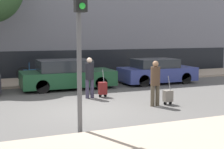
{
  "coord_description": "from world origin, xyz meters",
  "views": [
    {
      "loc": [
        -3.07,
        -9.75,
        2.51
      ],
      "look_at": [
        1.57,
        1.8,
        0.95
      ],
      "focal_mm": 50.0,
      "sensor_mm": 36.0,
      "label": 1
    }
  ],
  "objects_px": {
    "pedestrian_left": "(90,75)",
    "parked_car_2": "(157,72)",
    "parked_car_1": "(67,75)",
    "trolley_left": "(103,88)",
    "parked_bicycle": "(33,73)",
    "trolley_right": "(168,96)",
    "pedestrian_right": "(155,81)",
    "traffic_light": "(80,25)"
  },
  "relations": [
    {
      "from": "trolley_right",
      "to": "traffic_light",
      "type": "xyz_separation_m",
      "value": [
        -3.93,
        -2.21,
        2.43
      ]
    },
    {
      "from": "parked_car_1",
      "to": "trolley_left",
      "type": "relative_size",
      "value": 3.75
    },
    {
      "from": "pedestrian_left",
      "to": "traffic_light",
      "type": "height_order",
      "value": "traffic_light"
    },
    {
      "from": "parked_car_1",
      "to": "parked_bicycle",
      "type": "bearing_deg",
      "value": 114.24
    },
    {
      "from": "pedestrian_left",
      "to": "parked_car_1",
      "type": "bearing_deg",
      "value": -82.37
    },
    {
      "from": "parked_car_1",
      "to": "parked_car_2",
      "type": "distance_m",
      "value": 4.81
    },
    {
      "from": "parked_car_2",
      "to": "trolley_left",
      "type": "height_order",
      "value": "parked_car_2"
    },
    {
      "from": "trolley_left",
      "to": "parked_bicycle",
      "type": "distance_m",
      "value": 5.72
    },
    {
      "from": "trolley_left",
      "to": "trolley_right",
      "type": "height_order",
      "value": "trolley_left"
    },
    {
      "from": "parked_car_2",
      "to": "trolley_right",
      "type": "bearing_deg",
      "value": -115.51
    },
    {
      "from": "pedestrian_right",
      "to": "traffic_light",
      "type": "relative_size",
      "value": 0.42
    },
    {
      "from": "pedestrian_left",
      "to": "trolley_right",
      "type": "distance_m",
      "value": 3.23
    },
    {
      "from": "pedestrian_left",
      "to": "parked_bicycle",
      "type": "xyz_separation_m",
      "value": [
        -1.51,
        5.32,
        -0.44
      ]
    },
    {
      "from": "trolley_right",
      "to": "parked_bicycle",
      "type": "height_order",
      "value": "parked_bicycle"
    },
    {
      "from": "pedestrian_right",
      "to": "parked_bicycle",
      "type": "bearing_deg",
      "value": -68.96
    },
    {
      "from": "pedestrian_right",
      "to": "parked_bicycle",
      "type": "relative_size",
      "value": 0.92
    },
    {
      "from": "parked_car_2",
      "to": "pedestrian_left",
      "type": "distance_m",
      "value": 5.17
    },
    {
      "from": "parked_car_2",
      "to": "parked_bicycle",
      "type": "distance_m",
      "value": 6.66
    },
    {
      "from": "parked_car_2",
      "to": "trolley_right",
      "type": "distance_m",
      "value": 5.21
    },
    {
      "from": "parked_car_1",
      "to": "pedestrian_right",
      "type": "distance_m",
      "value": 5.25
    },
    {
      "from": "pedestrian_left",
      "to": "trolley_right",
      "type": "relative_size",
      "value": 1.54
    },
    {
      "from": "pedestrian_right",
      "to": "parked_bicycle",
      "type": "xyz_separation_m",
      "value": [
        -3.24,
        7.55,
        -0.43
      ]
    },
    {
      "from": "pedestrian_left",
      "to": "parked_car_2",
      "type": "bearing_deg",
      "value": -149.79
    },
    {
      "from": "pedestrian_right",
      "to": "parked_car_1",
      "type": "bearing_deg",
      "value": -69.54
    },
    {
      "from": "parked_car_1",
      "to": "parked_car_2",
      "type": "relative_size",
      "value": 1.1
    },
    {
      "from": "parked_car_2",
      "to": "pedestrian_right",
      "type": "relative_size",
      "value": 2.44
    },
    {
      "from": "parked_car_2",
      "to": "trolley_right",
      "type": "height_order",
      "value": "parked_car_2"
    },
    {
      "from": "parked_bicycle",
      "to": "trolley_left",
      "type": "bearing_deg",
      "value": -68.9
    },
    {
      "from": "parked_car_2",
      "to": "trolley_left",
      "type": "distance_m",
      "value": 4.7
    },
    {
      "from": "trolley_left",
      "to": "pedestrian_right",
      "type": "height_order",
      "value": "pedestrian_right"
    },
    {
      "from": "traffic_light",
      "to": "pedestrian_left",
      "type": "bearing_deg",
      "value": 69.52
    },
    {
      "from": "pedestrian_left",
      "to": "trolley_right",
      "type": "height_order",
      "value": "pedestrian_left"
    },
    {
      "from": "trolley_right",
      "to": "traffic_light",
      "type": "height_order",
      "value": "traffic_light"
    },
    {
      "from": "pedestrian_left",
      "to": "pedestrian_right",
      "type": "distance_m",
      "value": 2.82
    },
    {
      "from": "parked_car_1",
      "to": "trolley_right",
      "type": "height_order",
      "value": "parked_car_1"
    },
    {
      "from": "parked_car_1",
      "to": "pedestrian_left",
      "type": "bearing_deg",
      "value": -83.7
    },
    {
      "from": "pedestrian_right",
      "to": "trolley_left",
      "type": "bearing_deg",
      "value": -64.13
    },
    {
      "from": "trolley_left",
      "to": "trolley_right",
      "type": "xyz_separation_m",
      "value": [
        1.73,
        -2.19,
        -0.05
      ]
    },
    {
      "from": "trolley_right",
      "to": "parked_bicycle",
      "type": "bearing_deg",
      "value": 116.71
    },
    {
      "from": "parked_car_1",
      "to": "pedestrian_right",
      "type": "height_order",
      "value": "pedestrian_right"
    },
    {
      "from": "pedestrian_right",
      "to": "traffic_light",
      "type": "xyz_separation_m",
      "value": [
        -3.38,
        -2.19,
        1.83
      ]
    },
    {
      "from": "traffic_light",
      "to": "parked_car_2",
      "type": "bearing_deg",
      "value": 48.23
    }
  ]
}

